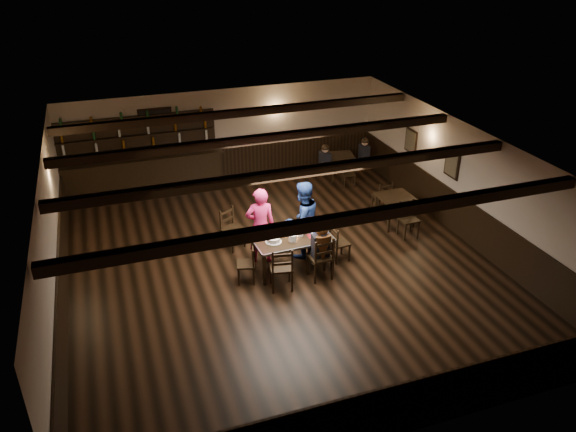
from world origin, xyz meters
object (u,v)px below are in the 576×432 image
object	(u,v)px
man_blue	(302,220)
bar_counter	(141,171)
chair_near_right	(322,255)
woman_pink	(260,226)
cake	(274,240)
chair_near_left	(282,266)
dining_table	(293,242)

from	to	relation	value
man_blue	bar_counter	distance (m)	5.39
chair_near_right	woman_pink	world-z (taller)	woman_pink
woman_pink	man_blue	world-z (taller)	man_blue
woman_pink	bar_counter	bearing A→B (deg)	-56.60
chair_near_right	bar_counter	bearing A→B (deg)	119.05
chair_near_right	woman_pink	size ratio (longest dim) A/B	0.57
cake	chair_near_left	bearing A→B (deg)	-94.00
chair_near_right	chair_near_left	bearing A→B (deg)	-173.87
woman_pink	man_blue	xyz separation A→B (m)	(0.94, -0.06, 0.01)
chair_near_left	chair_near_right	xyz separation A→B (m)	(0.92, 0.10, 0.01)
cake	bar_counter	bearing A→B (deg)	114.02
man_blue	cake	xyz separation A→B (m)	(-0.82, -0.49, -0.09)
woman_pink	cake	distance (m)	0.57
cake	bar_counter	distance (m)	5.42
man_blue	bar_counter	size ratio (longest dim) A/B	0.40
chair_near_left	man_blue	bearing A→B (deg)	53.40
chair_near_left	chair_near_right	bearing A→B (deg)	6.13
chair_near_left	bar_counter	xyz separation A→B (m)	(-2.16, 5.63, 0.16)
cake	man_blue	bearing A→B (deg)	30.90
chair_near_left	woman_pink	world-z (taller)	woman_pink
chair_near_left	cake	xyz separation A→B (m)	(0.05, 0.68, 0.23)
dining_table	chair_near_left	size ratio (longest dim) A/B	1.75
cake	bar_counter	world-z (taller)	bar_counter
dining_table	woman_pink	bearing A→B (deg)	135.03
chair_near_left	chair_near_right	size ratio (longest dim) A/B	0.98
man_blue	bar_counter	bearing A→B (deg)	-73.02
dining_table	bar_counter	distance (m)	5.61
bar_counter	woman_pink	bearing A→B (deg)	-64.60
dining_table	bar_counter	bearing A→B (deg)	118.08
chair_near_left	chair_near_right	distance (m)	0.92
cake	bar_counter	size ratio (longest dim) A/B	0.08
chair_near_right	man_blue	size ratio (longest dim) A/B	0.56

